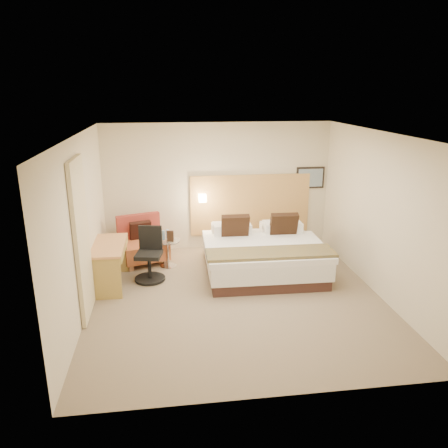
{
  "coord_description": "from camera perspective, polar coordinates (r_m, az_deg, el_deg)",
  "views": [
    {
      "loc": [
        -1.1,
        -6.54,
        3.36
      ],
      "look_at": [
        -0.13,
        0.58,
        1.12
      ],
      "focal_mm": 35.0,
      "sensor_mm": 36.0,
      "label": 1
    }
  ],
  "objects": [
    {
      "name": "wall_back",
      "position": [
        9.33,
        -0.79,
        4.88
      ],
      "size": [
        4.8,
        0.02,
        2.7
      ],
      "primitive_type": "cube",
      "color": "beige",
      "rests_on": "floor"
    },
    {
      "name": "headboard_panel",
      "position": [
        9.5,
        3.45,
        2.59
      ],
      "size": [
        2.6,
        0.04,
        1.3
      ],
      "primitive_type": "cube",
      "color": "tan",
      "rests_on": "wall_back"
    },
    {
      "name": "floor",
      "position": [
        7.44,
        1.63,
        -9.63
      ],
      "size": [
        4.8,
        5.0,
        0.02
      ],
      "primitive_type": "cube",
      "color": "#776650",
      "rests_on": "ground"
    },
    {
      "name": "wall_front",
      "position": [
        4.63,
        6.84,
        -8.5
      ],
      "size": [
        4.8,
        0.02,
        2.7
      ],
      "primitive_type": "cube",
      "color": "beige",
      "rests_on": "floor"
    },
    {
      "name": "wall_left",
      "position": [
        6.96,
        -18.23,
        -0.34
      ],
      "size": [
        0.02,
        5.0,
        2.7
      ],
      "primitive_type": "cube",
      "color": "beige",
      "rests_on": "floor"
    },
    {
      "name": "art_frame",
      "position": [
        9.72,
        11.2,
        5.96
      ],
      "size": [
        0.62,
        0.03,
        0.47
      ],
      "primitive_type": "cube",
      "color": "black",
      "rests_on": "wall_back"
    },
    {
      "name": "bottle_b",
      "position": [
        8.57,
        -7.38,
        -1.35
      ],
      "size": [
        0.07,
        0.07,
        0.19
      ],
      "primitive_type": "cylinder",
      "rotation": [
        0.0,
        0.0,
        -0.26
      ],
      "color": "#97B7EA",
      "rests_on": "side_table"
    },
    {
      "name": "lounge_chair",
      "position": [
        8.92,
        -10.59,
        -2.57
      ],
      "size": [
        1.07,
        1.0,
        0.93
      ],
      "color": "tan",
      "rests_on": "floor"
    },
    {
      "name": "curtain",
      "position": [
        6.76,
        -18.07,
        -2.01
      ],
      "size": [
        0.06,
        0.9,
        2.42
      ],
      "primitive_type": "cube",
      "color": "beige",
      "rests_on": "wall_left"
    },
    {
      "name": "side_table",
      "position": [
        8.6,
        -7.32,
        -3.65
      ],
      "size": [
        0.59,
        0.59,
        0.54
      ],
      "color": "white",
      "rests_on": "floor"
    },
    {
      "name": "menu_folder",
      "position": [
        8.43,
        -7.03,
        -1.58
      ],
      "size": [
        0.13,
        0.08,
        0.21
      ],
      "primitive_type": "cube",
      "rotation": [
        0.0,
        0.0,
        -0.26
      ],
      "color": "#392317",
      "rests_on": "side_table"
    },
    {
      "name": "bottle_a",
      "position": [
        8.53,
        -7.9,
        -1.47
      ],
      "size": [
        0.07,
        0.07,
        0.19
      ],
      "primitive_type": "cylinder",
      "rotation": [
        0.0,
        0.0,
        -0.26
      ],
      "color": "#89B0D4",
      "rests_on": "side_table"
    },
    {
      "name": "ceiling",
      "position": [
        6.66,
        1.84,
        11.72
      ],
      "size": [
        4.8,
        5.0,
        0.02
      ],
      "primitive_type": "cube",
      "color": "silver",
      "rests_on": "floor"
    },
    {
      "name": "lamp_arm",
      "position": [
        9.26,
        -2.87,
        3.49
      ],
      "size": [
        0.02,
        0.12,
        0.02
      ],
      "primitive_type": "cylinder",
      "rotation": [
        1.57,
        0.0,
        0.0
      ],
      "color": "white",
      "rests_on": "wall_back"
    },
    {
      "name": "wall_right",
      "position": [
        7.69,
        19.75,
        1.13
      ],
      "size": [
        0.02,
        5.0,
        2.7
      ],
      "primitive_type": "cube",
      "color": "beige",
      "rests_on": "floor"
    },
    {
      "name": "art_canvas",
      "position": [
        9.7,
        11.24,
        5.94
      ],
      "size": [
        0.54,
        0.01,
        0.39
      ],
      "primitive_type": "cube",
      "color": "gray",
      "rests_on": "wall_back"
    },
    {
      "name": "bed",
      "position": [
        8.35,
        4.97,
        -3.88
      ],
      "size": [
        2.24,
        2.17,
        1.07
      ],
      "color": "#3C231E",
      "rests_on": "floor"
    },
    {
      "name": "desk_chair",
      "position": [
        8.05,
        -9.68,
        -4.49
      ],
      "size": [
        0.64,
        0.64,
        0.97
      ],
      "color": "black",
      "rests_on": "floor"
    },
    {
      "name": "lamp_shade",
      "position": [
        9.2,
        -2.84,
        3.4
      ],
      "size": [
        0.15,
        0.15,
        0.15
      ],
      "primitive_type": "cube",
      "color": "#F6E5C0",
      "rests_on": "wall_back"
    },
    {
      "name": "desk",
      "position": [
        7.9,
        -14.64,
        -3.69
      ],
      "size": [
        0.58,
        1.23,
        0.77
      ],
      "color": "tan",
      "rests_on": "floor"
    }
  ]
}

